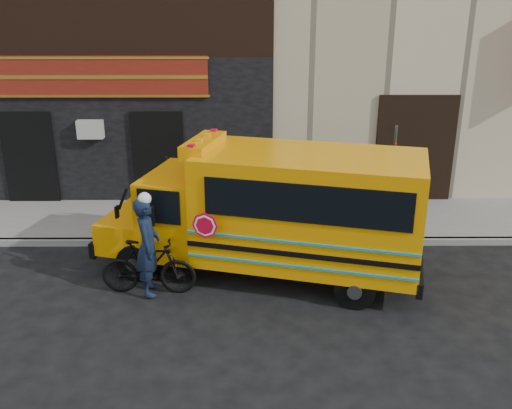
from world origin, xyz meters
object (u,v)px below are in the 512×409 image
object	(u,v)px
school_bus	(277,210)
cyclist	(148,249)
bicycle	(148,267)
sign_pole	(392,182)

from	to	relation	value
school_bus	cyclist	world-z (taller)	school_bus
cyclist	school_bus	bearing A→B (deg)	-76.18
school_bus	cyclist	size ratio (longest dim) A/B	3.57
school_bus	bicycle	bearing A→B (deg)	-163.26
bicycle	sign_pole	bearing A→B (deg)	-64.78
sign_pole	bicycle	world-z (taller)	sign_pole
cyclist	bicycle	bearing A→B (deg)	23.54
school_bus	sign_pole	bearing A→B (deg)	27.88
bicycle	cyclist	size ratio (longest dim) A/B	0.95
bicycle	school_bus	bearing A→B (deg)	-70.69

